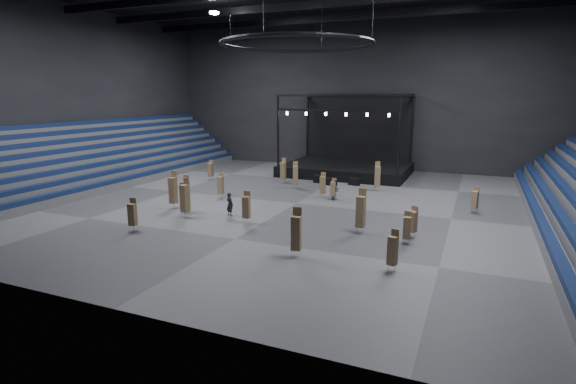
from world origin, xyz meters
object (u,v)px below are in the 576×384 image
at_px(flight_case_mid, 326,181).
at_px(chair_stack_17, 393,250).
at_px(chair_stack_6, 246,207).
at_px(chair_stack_11, 407,227).
at_px(chair_stack_16, 377,176).
at_px(chair_stack_1, 296,232).
at_px(chair_stack_2, 361,211).
at_px(man_center, 230,204).
at_px(stage, 348,161).
at_px(chair_stack_3, 173,190).
at_px(flight_case_right, 354,182).
at_px(chair_stack_12, 221,185).
at_px(chair_stack_8, 413,221).
at_px(chair_stack_9, 283,170).
at_px(chair_stack_7, 185,198).
at_px(chair_stack_0, 333,188).
at_px(chair_stack_14, 475,199).
at_px(chair_stack_15, 185,194).
at_px(chair_stack_5, 133,214).
at_px(chair_stack_10, 323,184).
at_px(crew_member, 336,190).
at_px(flight_case_left, 320,179).
at_px(chair_stack_13, 295,175).
at_px(chair_stack_4, 211,169).

distance_m(flight_case_mid, chair_stack_17, 23.34).
distance_m(flight_case_mid, chair_stack_6, 15.91).
distance_m(chair_stack_11, chair_stack_16, 15.94).
distance_m(chair_stack_1, chair_stack_2, 6.22).
relative_size(chair_stack_16, man_center, 1.57).
height_order(stage, chair_stack_3, stage).
bearing_deg(flight_case_right, chair_stack_12, -132.86).
bearing_deg(chair_stack_8, chair_stack_2, -149.26).
xyz_separation_m(flight_case_mid, chair_stack_9, (-4.50, -0.84, 0.98)).
xyz_separation_m(chair_stack_7, chair_stack_9, (1.28, 15.43, -0.20)).
bearing_deg(chair_stack_2, stage, 112.62).
height_order(flight_case_right, chair_stack_17, chair_stack_17).
bearing_deg(chair_stack_12, chair_stack_6, -53.45).
relative_size(chair_stack_0, chair_stack_17, 0.85).
bearing_deg(chair_stack_6, chair_stack_14, 23.34).
bearing_deg(chair_stack_16, chair_stack_0, -133.78).
bearing_deg(chair_stack_8, chair_stack_17, -67.74).
bearing_deg(stage, chair_stack_3, -111.42).
height_order(chair_stack_3, chair_stack_15, chair_stack_3).
height_order(chair_stack_5, chair_stack_10, chair_stack_10).
xyz_separation_m(stage, flight_case_mid, (-0.22, -7.38, -1.09)).
height_order(flight_case_right, chair_stack_9, chair_stack_9).
bearing_deg(chair_stack_11, flight_case_right, 109.44).
xyz_separation_m(chair_stack_12, man_center, (3.86, -5.02, -0.29)).
relative_size(chair_stack_15, chair_stack_17, 1.32).
distance_m(chair_stack_10, chair_stack_16, 6.18).
distance_m(chair_stack_3, chair_stack_7, 3.18).
relative_size(chair_stack_2, chair_stack_9, 1.16).
bearing_deg(chair_stack_1, chair_stack_11, 32.84).
bearing_deg(chair_stack_14, chair_stack_16, 166.79).
xyz_separation_m(chair_stack_1, chair_stack_12, (-11.88, 11.33, -0.28)).
xyz_separation_m(chair_stack_5, chair_stack_10, (8.56, 14.70, 0.00)).
height_order(chair_stack_1, chair_stack_14, chair_stack_1).
distance_m(flight_case_mid, crew_member, 6.91).
bearing_deg(chair_stack_3, chair_stack_1, -26.51).
xyz_separation_m(chair_stack_9, crew_member, (7.42, -5.40, -0.47)).
relative_size(chair_stack_2, chair_stack_12, 1.32).
relative_size(stage, chair_stack_5, 6.19).
height_order(chair_stack_10, chair_stack_14, chair_stack_10).
bearing_deg(chair_stack_15, flight_case_left, 76.94).
xyz_separation_m(chair_stack_10, chair_stack_14, (12.68, -0.39, -0.12)).
relative_size(chair_stack_13, crew_member, 1.55).
bearing_deg(chair_stack_7, chair_stack_10, 63.98).
relative_size(chair_stack_4, chair_stack_8, 1.04).
relative_size(chair_stack_6, chair_stack_9, 0.90).
bearing_deg(chair_stack_7, chair_stack_9, 94.15).
bearing_deg(man_center, chair_stack_16, -101.88).
bearing_deg(chair_stack_17, flight_case_mid, 133.89).
bearing_deg(chair_stack_9, chair_stack_10, -38.72).
bearing_deg(chair_stack_9, chair_stack_2, -49.59).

